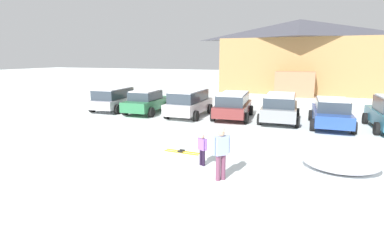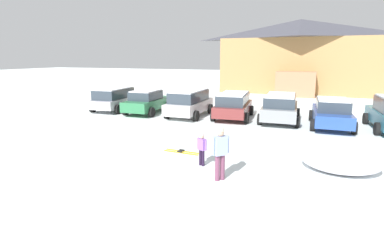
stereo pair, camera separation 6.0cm
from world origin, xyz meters
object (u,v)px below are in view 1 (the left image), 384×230
object	(u,v)px
parked_green_coupe	(147,101)
parked_maroon_van	(233,105)
parked_white_suv	(189,102)
pair_of_skis	(182,152)
ski_lodge	(298,56)
skier_adult_in_blue_parka	(221,151)
plowed_snow_pile	(341,160)
parked_silver_wagon	(114,98)
skier_child_in_purple_jacket	(202,148)
parked_grey_wagon	(280,107)
parked_blue_hatchback	(331,112)

from	to	relation	value
parked_green_coupe	parked_maroon_van	xyz separation A→B (m)	(5.88, 0.38, 0.06)
parked_white_suv	pair_of_skis	distance (m)	7.52
parked_green_coupe	ski_lodge	bearing A→B (deg)	62.52
parked_white_suv	skier_adult_in_blue_parka	world-z (taller)	parked_white_suv
pair_of_skis	plowed_snow_pile	size ratio (longest dim) A/B	0.60
ski_lodge	parked_green_coupe	size ratio (longest dim) A/B	3.90
ski_lodge	parked_green_coupe	bearing A→B (deg)	-117.48
parked_silver_wagon	pair_of_skis	distance (m)	10.94
skier_child_in_purple_jacket	pair_of_skis	distance (m)	1.79
parked_silver_wagon	skier_child_in_purple_jacket	bearing A→B (deg)	-41.08
parked_grey_wagon	plowed_snow_pile	world-z (taller)	parked_grey_wagon
parked_silver_wagon	parked_maroon_van	world-z (taller)	parked_silver_wagon
ski_lodge	skier_adult_in_blue_parka	bearing A→B (deg)	-92.85
ski_lodge	pair_of_skis	xyz separation A→B (m)	(-3.50, -24.40, -3.88)
parked_green_coupe	parked_maroon_van	distance (m)	5.89
parked_green_coupe	pair_of_skis	xyz separation A→B (m)	(5.53, -7.04, -0.78)
parked_grey_wagon	plowed_snow_pile	xyz separation A→B (m)	(2.60, -7.35, -0.51)
ski_lodge	parked_blue_hatchback	distance (m)	17.85
parked_blue_hatchback	parked_maroon_van	bearing A→B (deg)	175.49
parked_grey_wagon	ski_lodge	bearing A→B (deg)	88.78
ski_lodge	parked_maroon_van	size ratio (longest dim) A/B	3.78
parked_maroon_van	parked_grey_wagon	xyz separation A→B (m)	(2.80, 0.03, 0.02)
parked_silver_wagon	parked_white_suv	xyz separation A→B (m)	(5.79, -0.09, 0.04)
ski_lodge	parked_green_coupe	world-z (taller)	ski_lodge
parked_green_coupe	skier_adult_in_blue_parka	bearing A→B (deg)	-49.87
parked_green_coupe	skier_child_in_purple_jacket	xyz separation A→B (m)	(6.77, -8.16, -0.14)
parked_blue_hatchback	skier_child_in_purple_jacket	world-z (taller)	parked_blue_hatchback
skier_adult_in_blue_parka	pair_of_skis	xyz separation A→B (m)	(-2.18, 2.11, -0.92)
parked_silver_wagon	parked_blue_hatchback	size ratio (longest dim) A/B	0.92
skier_adult_in_blue_parka	parked_maroon_van	bearing A→B (deg)	100.90
ski_lodge	skier_child_in_purple_jacket	bearing A→B (deg)	-95.06
parked_white_suv	ski_lodge	bearing A→B (deg)	71.07
parked_blue_hatchback	skier_adult_in_blue_parka	size ratio (longest dim) A/B	2.67
ski_lodge	parked_white_suv	xyz separation A→B (m)	(-5.95, -17.35, -2.99)
pair_of_skis	plowed_snow_pile	bearing A→B (deg)	1.01
parked_white_suv	parked_grey_wagon	distance (m)	5.60
parked_grey_wagon	parked_white_suv	bearing A→B (deg)	-175.98
parked_grey_wagon	skier_adult_in_blue_parka	distance (m)	9.60
parked_green_coupe	parked_maroon_van	world-z (taller)	parked_maroon_van
parked_blue_hatchback	skier_adult_in_blue_parka	xyz separation A→B (m)	(-3.69, -9.09, 0.14)
parked_green_coupe	parked_white_suv	xyz separation A→B (m)	(3.08, 0.02, 0.11)
parked_green_coupe	parked_white_suv	world-z (taller)	parked_white_suv
ski_lodge	parked_green_coupe	xyz separation A→B (m)	(-9.03, -17.36, -3.09)
ski_lodge	parked_white_suv	world-z (taller)	ski_lodge
pair_of_skis	skier_child_in_purple_jacket	bearing A→B (deg)	-41.99
skier_adult_in_blue_parka	parked_silver_wagon	bearing A→B (deg)	138.38
parked_green_coupe	parked_silver_wagon	bearing A→B (deg)	177.76
parked_maroon_van	skier_child_in_purple_jacket	size ratio (longest dim) A/B	3.70
ski_lodge	skier_adult_in_blue_parka	world-z (taller)	ski_lodge
parked_white_suv	pair_of_skis	size ratio (longest dim) A/B	2.88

